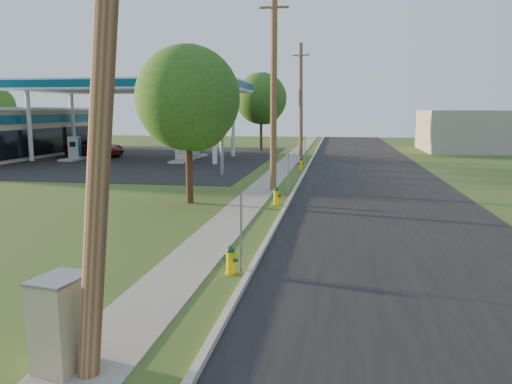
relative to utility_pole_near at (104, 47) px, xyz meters
The scene contains 25 objects.
ground_plane 4.94m from the utility_pole_near, 59.04° to the left, with size 140.00×140.00×0.00m, color #3F5920.
road 13.04m from the utility_pole_near, 65.13° to the left, with size 8.00×120.00×0.02m, color black.
curb 12.02m from the utility_pole_near, 84.29° to the left, with size 0.15×120.00×0.15m, color #A9A69B.
sidewalk 12.01m from the utility_pole_near, 93.38° to the left, with size 1.50×120.00×0.03m, color gray.
forecourt 36.73m from the utility_pole_near, 115.02° to the left, with size 26.00×28.00×0.02m, color black.
utility_pole_near is the anchor object (origin of this frame).
utility_pole_mid 18.00m from the utility_pole_near, 90.00° to the left, with size 1.40×0.32×9.80m.
utility_pole_far 36.00m from the utility_pole_near, 90.00° to the left, with size 1.40×0.32×9.50m.
sign_post_near 6.50m from the utility_pole_near, 80.72° to the left, with size 0.05×0.04×2.00m, color gray.
sign_post_mid 17.44m from the utility_pole_near, 87.14° to the left, with size 0.05×0.04×2.00m, color gray.
sign_post_far 29.46m from the utility_pole_near, 88.33° to the left, with size 0.05×0.04×2.00m, color gray.
gas_canopy 35.63m from the utility_pole_near, 112.10° to the left, with size 18.18×9.18×6.40m.
fuel_pump_nw 36.03m from the utility_pole_near, 120.00° to the left, with size 1.20×3.20×1.90m.
fuel_pump_ne 32.51m from the utility_pole_near, 106.02° to the left, with size 1.20×3.20×1.90m.
fuel_pump_sw 39.52m from the utility_pole_near, 117.09° to the left, with size 1.20×3.20×1.90m.
fuel_pump_se 36.34m from the utility_pole_near, 104.27° to the left, with size 1.20×3.20×1.90m.
price_pylon 23.83m from the utility_pole_near, 99.42° to the left, with size 0.34×2.04×6.85m.
distant_building 49.70m from the utility_pole_near, 67.98° to the left, with size 14.00×10.00×4.00m, color gray.
tree_verge 14.37m from the utility_pole_near, 102.27° to the left, with size 4.43×4.43×6.71m.
tree_lot 43.12m from the utility_pole_near, 95.79° to the left, with size 5.08×5.08×7.71m.
hydrant_near 6.74m from the utility_pole_near, 82.99° to the left, with size 0.38×0.34×0.73m.
hydrant_mid 14.99m from the utility_pole_near, 87.58° to the left, with size 0.40×0.36×0.78m.
hydrant_far 27.63m from the utility_pole_near, 88.50° to the left, with size 0.43×0.39×0.83m.
utility_cabinet 4.18m from the utility_pole_near, behind, with size 0.79×0.96×1.48m.
car_red 38.70m from the utility_pole_near, 117.51° to the left, with size 2.59×5.61×1.56m, color maroon.
Camera 1 is at (2.53, -7.49, 3.96)m, focal length 35.00 mm.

